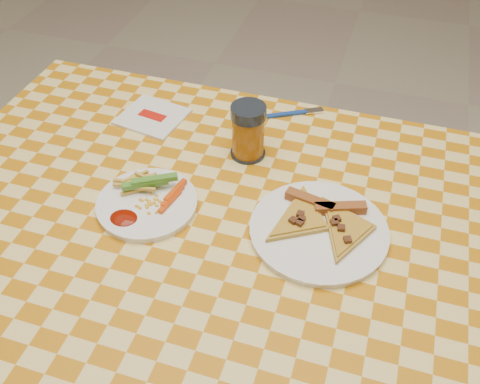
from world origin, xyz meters
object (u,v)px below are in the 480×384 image
(table, at_px, (223,244))
(drink_glass, at_px, (248,132))
(plate_left, at_px, (147,204))
(plate_right, at_px, (319,231))

(table, distance_m, drink_glass, 0.25)
(plate_left, xyz_separation_m, plate_right, (0.34, 0.03, 0.00))
(plate_left, bearing_deg, plate_right, 5.25)
(table, height_order, plate_left, plate_left)
(drink_glass, bearing_deg, table, -87.10)
(table, relative_size, drink_glass, 10.21)
(plate_right, bearing_deg, table, -173.89)
(table, height_order, plate_right, plate_right)
(table, bearing_deg, drink_glass, 92.90)
(table, distance_m, plate_left, 0.17)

